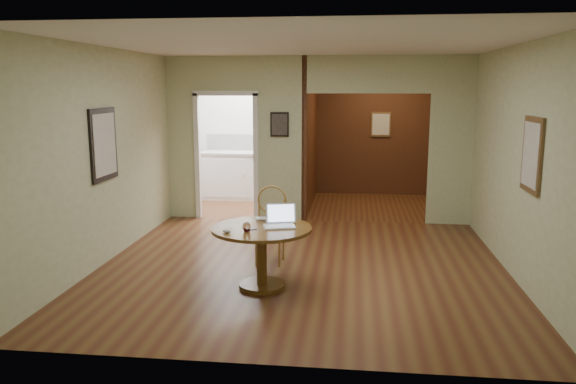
# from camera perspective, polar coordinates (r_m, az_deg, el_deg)

# --- Properties ---
(floor) EXTENTS (5.00, 5.00, 0.00)m
(floor) POSITION_cam_1_polar(r_m,az_deg,el_deg) (7.02, 1.40, -7.67)
(floor) COLOR #4E2416
(floor) RESTS_ON ground
(room_shell) EXTENTS (5.20, 7.50, 5.00)m
(room_shell) POSITION_cam_1_polar(r_m,az_deg,el_deg) (9.84, 0.38, 5.29)
(room_shell) COLOR white
(room_shell) RESTS_ON ground
(dining_table) EXTENTS (1.10, 1.10, 0.69)m
(dining_table) POSITION_cam_1_polar(r_m,az_deg,el_deg) (6.22, -2.68, -5.19)
(dining_table) COLOR brown
(dining_table) RESTS_ON ground
(chair) EXTENTS (0.43, 0.43, 0.97)m
(chair) POSITION_cam_1_polar(r_m,az_deg,el_deg) (7.12, -1.76, -2.88)
(chair) COLOR olive
(chair) RESTS_ON ground
(open_laptop) EXTENTS (0.39, 0.37, 0.24)m
(open_laptop) POSITION_cam_1_polar(r_m,az_deg,el_deg) (6.21, -0.79, -2.87)
(open_laptop) COLOR silver
(open_laptop) RESTS_ON dining_table
(closed_laptop) EXTENTS (0.36, 0.24, 0.03)m
(closed_laptop) POSITION_cam_1_polar(r_m,az_deg,el_deg) (6.43, -1.73, -2.87)
(closed_laptop) COLOR #AEAEB3
(closed_laptop) RESTS_ON dining_table
(mouse) EXTENTS (0.11, 0.07, 0.04)m
(mouse) POSITION_cam_1_polar(r_m,az_deg,el_deg) (5.95, -6.24, -3.97)
(mouse) COLOR silver
(mouse) RESTS_ON dining_table
(wine_glass) EXTENTS (0.09, 0.09, 0.10)m
(wine_glass) POSITION_cam_1_polar(r_m,az_deg,el_deg) (5.97, -4.22, -3.56)
(wine_glass) COLOR white
(wine_glass) RESTS_ON dining_table
(pen) EXTENTS (0.10, 0.10, 0.01)m
(pen) POSITION_cam_1_polar(r_m,az_deg,el_deg) (6.05, -3.68, -3.86)
(pen) COLOR navy
(pen) RESTS_ON dining_table
(kitchen_cabinet) EXTENTS (2.06, 0.60, 0.94)m
(kitchen_cabinet) POSITION_cam_1_polar(r_m,az_deg,el_deg) (11.15, -3.51, 1.69)
(kitchen_cabinet) COLOR white
(kitchen_cabinet) RESTS_ON ground
(grocery_bag) EXTENTS (0.32, 0.29, 0.27)m
(grocery_bag) POSITION_cam_1_polar(r_m,az_deg,el_deg) (10.96, 0.55, 4.72)
(grocery_bag) COLOR #C5BA90
(grocery_bag) RESTS_ON kitchen_cabinet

